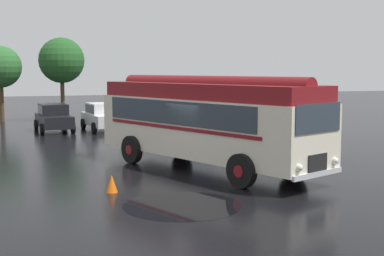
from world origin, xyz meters
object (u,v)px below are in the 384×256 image
object	(u,v)px
car_mid_left	(102,116)
car_mid_right	(142,114)
traffic_cone	(112,183)
vintage_bus	(205,119)
box_van	(220,105)
car_near_left	(54,118)
car_far_right	(190,114)

from	to	relation	value
car_mid_left	car_mid_right	world-z (taller)	same
car_mid_right	traffic_cone	world-z (taller)	car_mid_right
vintage_bus	box_van	distance (m)	16.20
traffic_cone	box_van	bearing A→B (deg)	58.73
car_mid_left	car_near_left	bearing A→B (deg)	175.57
car_near_left	vintage_bus	bearing A→B (deg)	-73.40
car_far_right	traffic_cone	world-z (taller)	car_far_right
vintage_bus	box_van	world-z (taller)	vintage_bus
car_near_left	traffic_cone	distance (m)	17.08
car_mid_right	car_mid_left	bearing A→B (deg)	-166.12
vintage_bus	car_mid_right	xyz separation A→B (m)	(1.25, 14.91, -1.05)
car_mid_left	traffic_cone	bearing A→B (deg)	-98.69
car_mid_left	box_van	size ratio (longest dim) A/B	0.74
box_van	traffic_cone	size ratio (longest dim) A/B	10.72
car_mid_left	car_far_right	xyz separation A→B (m)	(5.72, 0.15, 0.00)
car_far_right	traffic_cone	size ratio (longest dim) A/B	7.91
vintage_bus	car_far_right	xyz separation A→B (m)	(4.29, 14.39, -1.05)
car_near_left	car_mid_left	bearing A→B (deg)	-4.43
car_near_left	traffic_cone	world-z (taller)	car_near_left
box_van	traffic_cone	distance (m)	20.39
traffic_cone	vintage_bus	bearing A→B (deg)	32.99
car_mid_right	box_van	size ratio (longest dim) A/B	0.72
vintage_bus	car_mid_right	size ratio (longest dim) A/B	2.42
car_mid_left	car_mid_right	bearing A→B (deg)	13.88
car_far_right	box_van	distance (m)	2.37
vintage_bus	box_van	xyz separation A→B (m)	(6.56, 14.80, -0.53)
car_near_left	box_van	bearing A→B (deg)	1.75
traffic_cone	car_near_left	bearing A→B (deg)	91.03
car_mid_right	car_near_left	bearing A→B (deg)	-175.48
car_mid_right	box_van	world-z (taller)	box_van
car_near_left	car_mid_right	distance (m)	5.58
car_mid_left	traffic_cone	xyz separation A→B (m)	(-2.57, -16.85, -0.57)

